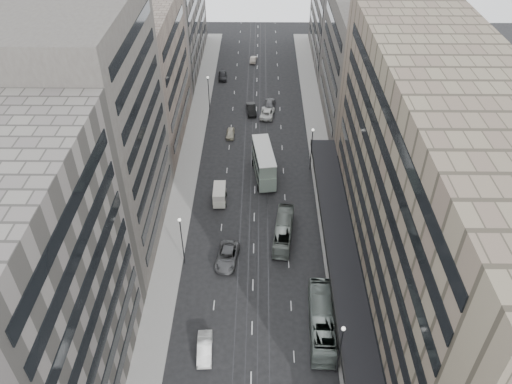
{
  "coord_description": "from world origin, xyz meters",
  "views": [
    {
      "loc": [
        0.88,
        -37.2,
        51.43
      ],
      "look_at": [
        0.3,
        19.78,
        6.73
      ],
      "focal_mm": 35.0,
      "sensor_mm": 36.0,
      "label": 1
    }
  ],
  "objects_px": {
    "bus_far": "(283,231)",
    "panel_van": "(220,194)",
    "double_decker": "(264,163)",
    "sedan_2": "(227,256)",
    "bus_near": "(322,321)",
    "sedan_1": "(205,348)"
  },
  "relations": [
    {
      "from": "bus_far",
      "to": "sedan_1",
      "type": "xyz_separation_m",
      "value": [
        -9.9,
        -19.86,
        -0.62
      ]
    },
    {
      "from": "double_decker",
      "to": "sedan_2",
      "type": "distance_m",
      "value": 20.94
    },
    {
      "from": "bus_far",
      "to": "sedan_2",
      "type": "bearing_deg",
      "value": 37.82
    },
    {
      "from": "sedan_1",
      "to": "sedan_2",
      "type": "xyz_separation_m",
      "value": [
        1.82,
        15.0,
        0.06
      ]
    },
    {
      "from": "bus_far",
      "to": "panel_van",
      "type": "bearing_deg",
      "value": -33.19
    },
    {
      "from": "double_decker",
      "to": "bus_far",
      "type": "bearing_deg",
      "value": -87.15
    },
    {
      "from": "panel_van",
      "to": "bus_near",
      "type": "bearing_deg",
      "value": -61.37
    },
    {
      "from": "double_decker",
      "to": "bus_near",
      "type": "bearing_deg",
      "value": -85.42
    },
    {
      "from": "bus_far",
      "to": "sedan_1",
      "type": "height_order",
      "value": "bus_far"
    },
    {
      "from": "double_decker",
      "to": "sedan_1",
      "type": "distance_m",
      "value": 35.93
    },
    {
      "from": "bus_near",
      "to": "sedan_2",
      "type": "distance_m",
      "value": 16.79
    },
    {
      "from": "bus_near",
      "to": "sedan_1",
      "type": "distance_m",
      "value": 14.45
    },
    {
      "from": "panel_van",
      "to": "sedan_2",
      "type": "distance_m",
      "value": 13.44
    },
    {
      "from": "sedan_1",
      "to": "sedan_2",
      "type": "height_order",
      "value": "sedan_2"
    },
    {
      "from": "panel_van",
      "to": "double_decker",
      "type": "bearing_deg",
      "value": 42.93
    },
    {
      "from": "double_decker",
      "to": "panel_van",
      "type": "distance_m",
      "value": 10.04
    },
    {
      "from": "bus_near",
      "to": "panel_van",
      "type": "height_order",
      "value": "bus_near"
    },
    {
      "from": "bus_near",
      "to": "panel_van",
      "type": "distance_m",
      "value": 28.55
    },
    {
      "from": "double_decker",
      "to": "sedan_2",
      "type": "relative_size",
      "value": 1.7
    },
    {
      "from": "panel_van",
      "to": "sedan_1",
      "type": "relative_size",
      "value": 0.91
    },
    {
      "from": "bus_far",
      "to": "panel_van",
      "type": "relative_size",
      "value": 2.31
    },
    {
      "from": "bus_near",
      "to": "sedan_2",
      "type": "xyz_separation_m",
      "value": [
        -12.18,
        11.53,
        -0.8
      ]
    }
  ]
}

